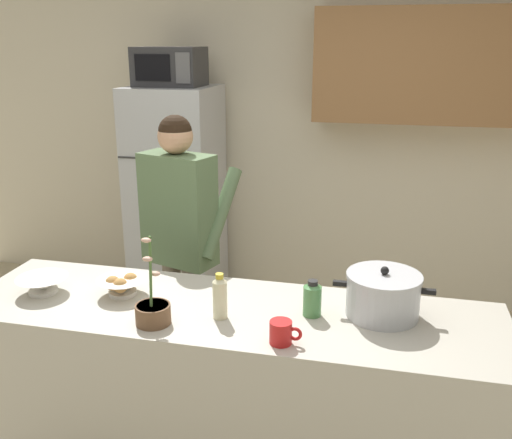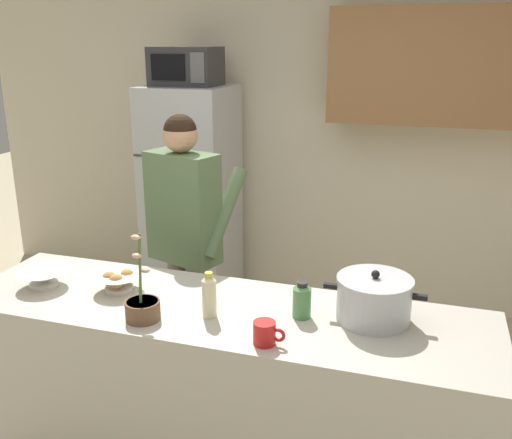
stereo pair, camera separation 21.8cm
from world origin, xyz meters
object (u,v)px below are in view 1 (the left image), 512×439
potted_orchid (153,311)px  bread_bowl (122,285)px  microwave (170,67)px  person_near_pot (180,224)px  coffee_mug (282,332)px  refrigerator (177,199)px  cooking_pot (383,295)px  empty_bowl (43,284)px  bottle_mid_counter (312,298)px  bottle_near_edge (220,296)px

potted_orchid → bread_bowl: bearing=137.9°
microwave → potted_orchid: 2.32m
person_near_pot → coffee_mug: size_ratio=12.83×
refrigerator → cooking_pot: (1.62, -1.76, 0.15)m
person_near_pot → cooking_pot: bearing=-28.7°
refrigerator → bread_bowl: size_ratio=7.35×
person_near_pot → empty_bowl: 0.88m
person_near_pot → bottle_mid_counter: (0.87, -0.71, -0.05)m
refrigerator → bottle_near_edge: 2.16m
coffee_mug → bread_bowl: bearing=161.6°
bread_bowl → potted_orchid: size_ratio=0.61×
microwave → bottle_near_edge: microwave is taller
microwave → refrigerator: bearing=90.1°
person_near_pot → empty_bowl: size_ratio=6.96×
coffee_mug → cooking_pot: bearing=41.3°
coffee_mug → bottle_mid_counter: size_ratio=0.80×
coffee_mug → bread_bowl: 0.86m
bottle_mid_counter → potted_orchid: bearing=-160.6°
bottle_mid_counter → potted_orchid: 0.68m
bread_bowl → refrigerator: bearing=103.0°
bottle_near_edge → empty_bowl: bearing=176.8°
bread_bowl → bottle_near_edge: (0.52, -0.12, 0.05)m
bottle_near_edge → cooking_pot: bearing=15.0°
person_near_pot → coffee_mug: (0.78, -0.97, -0.09)m
cooking_pot → potted_orchid: potted_orchid is taller
microwave → cooking_pot: bearing=-47.0°
coffee_mug → empty_bowl: 1.21m
person_near_pot → bottle_near_edge: size_ratio=8.19×
bottle_near_edge → potted_orchid: bearing=-156.7°
microwave → potted_orchid: microwave is taller
person_near_pot → bottle_near_edge: 0.95m
person_near_pot → coffee_mug: bearing=-51.2°
person_near_pot → bread_bowl: 0.71m
microwave → cooking_pot: 2.52m
refrigerator → cooking_pot: size_ratio=4.01×
refrigerator → microwave: 1.01m
refrigerator → cooking_pot: 2.39m
cooking_pot → refrigerator: bearing=132.7°
bottle_near_edge → potted_orchid: size_ratio=0.53×
person_near_pot → bottle_mid_counter: person_near_pot is taller
bread_bowl → bottle_mid_counter: size_ratio=1.45×
bread_bowl → person_near_pot: bearing=87.6°
person_near_pot → potted_orchid: (0.22, -0.93, -0.07)m
bread_bowl → microwave: bearing=103.2°
bread_bowl → empty_bowl: size_ratio=0.98×
microwave → coffee_mug: microwave is taller
bottle_mid_counter → bread_bowl: bearing=179.8°
person_near_pot → bread_bowl: (-0.03, -0.70, -0.08)m
refrigerator → bottle_mid_counter: size_ratio=10.67×
refrigerator → potted_orchid: (0.67, -2.05, 0.11)m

